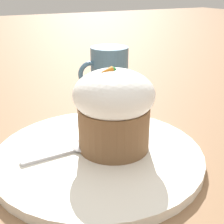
# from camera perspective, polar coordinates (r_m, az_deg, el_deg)

# --- Properties ---
(ground_plane) EXTENTS (4.00, 4.00, 0.00)m
(ground_plane) POSITION_cam_1_polar(r_m,az_deg,el_deg) (0.40, -2.48, -8.59)
(ground_plane) COLOR #846042
(dessert_plate) EXTENTS (0.26, 0.26, 0.01)m
(dessert_plate) POSITION_cam_1_polar(r_m,az_deg,el_deg) (0.39, -2.49, -7.87)
(dessert_plate) COLOR white
(dessert_plate) RESTS_ON ground_plane
(carrot_cake) EXTENTS (0.10, 0.10, 0.11)m
(carrot_cake) POSITION_cam_1_polar(r_m,az_deg,el_deg) (0.38, -0.00, 0.87)
(carrot_cake) COLOR brown
(carrot_cake) RESTS_ON dessert_plate
(spoon) EXTENTS (0.11, 0.04, 0.01)m
(spoon) POSITION_cam_1_polar(r_m,az_deg,el_deg) (0.40, -5.52, -6.26)
(spoon) COLOR silver
(spoon) RESTS_ON dessert_plate
(coffee_cup) EXTENTS (0.10, 0.07, 0.09)m
(coffee_cup) POSITION_cam_1_polar(r_m,az_deg,el_deg) (0.61, -0.60, 7.48)
(coffee_cup) COLOR teal
(coffee_cup) RESTS_ON ground_plane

